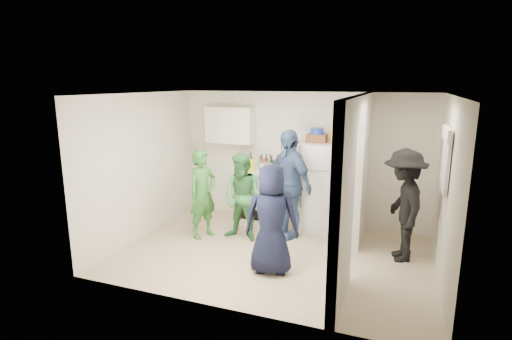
{
  "coord_description": "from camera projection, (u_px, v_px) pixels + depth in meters",
  "views": [
    {
      "loc": [
        1.8,
        -5.64,
        2.68
      ],
      "look_at": [
        -0.44,
        0.4,
        1.25
      ],
      "focal_mm": 28.0,
      "sensor_mm": 36.0,
      "label": 1
    }
  ],
  "objects": [
    {
      "name": "floor",
      "position": [
        273.0,
        254.0,
        6.35
      ],
      "size": [
        4.8,
        4.8,
        0.0
      ],
      "primitive_type": "plane",
      "color": "tan",
      "rests_on": "ground"
    },
    {
      "name": "wall_back",
      "position": [
        301.0,
        158.0,
        7.64
      ],
      "size": [
        4.8,
        0.0,
        4.8
      ],
      "primitive_type": "plane",
      "rotation": [
        1.57,
        0.0,
        0.0
      ],
      "color": "silver",
      "rests_on": "floor"
    },
    {
      "name": "wall_front",
      "position": [
        228.0,
        210.0,
        4.53
      ],
      "size": [
        4.8,
        0.0,
        4.8
      ],
      "primitive_type": "plane",
      "rotation": [
        -1.57,
        0.0,
        0.0
      ],
      "color": "silver",
      "rests_on": "floor"
    },
    {
      "name": "wall_left",
      "position": [
        142.0,
        166.0,
        6.9
      ],
      "size": [
        0.0,
        3.4,
        3.4
      ],
      "primitive_type": "plane",
      "rotation": [
        1.57,
        0.0,
        1.57
      ],
      "color": "silver",
      "rests_on": "floor"
    },
    {
      "name": "wall_right",
      "position": [
        447.0,
        192.0,
        5.26
      ],
      "size": [
        0.0,
        3.4,
        3.4
      ],
      "primitive_type": "plane",
      "rotation": [
        1.57,
        0.0,
        -1.57
      ],
      "color": "silver",
      "rests_on": "floor"
    },
    {
      "name": "ceiling",
      "position": [
        275.0,
        94.0,
        5.81
      ],
      "size": [
        4.8,
        4.8,
        0.0
      ],
      "primitive_type": "plane",
      "rotation": [
        3.14,
        0.0,
        0.0
      ],
      "color": "white",
      "rests_on": "wall_back"
    },
    {
      "name": "partition_pier_back",
      "position": [
        362.0,
        169.0,
        6.68
      ],
      "size": [
        0.12,
        1.2,
        2.5
      ],
      "primitive_type": "cube",
      "color": "silver",
      "rests_on": "floor"
    },
    {
      "name": "partition_pier_front",
      "position": [
        343.0,
        206.0,
        4.67
      ],
      "size": [
        0.12,
        1.2,
        2.5
      ],
      "primitive_type": "cube",
      "color": "silver",
      "rests_on": "floor"
    },
    {
      "name": "partition_header",
      "position": [
        358.0,
        110.0,
        5.45
      ],
      "size": [
        0.12,
        1.0,
        0.4
      ],
      "primitive_type": "cube",
      "color": "silver",
      "rests_on": "partition_pier_back"
    },
    {
      "name": "stove",
      "position": [
        262.0,
        196.0,
        7.73
      ],
      "size": [
        0.85,
        0.71,
        1.01
      ],
      "primitive_type": "cube",
      "color": "white",
      "rests_on": "floor"
    },
    {
      "name": "upper_cabinet",
      "position": [
        230.0,
        125.0,
        7.82
      ],
      "size": [
        0.95,
        0.34,
        0.7
      ],
      "primitive_type": "cube",
      "color": "silver",
      "rests_on": "wall_back"
    },
    {
      "name": "fridge",
      "position": [
        320.0,
        187.0,
        7.25
      ],
      "size": [
        0.66,
        0.65,
        1.61
      ],
      "primitive_type": "cube",
      "color": "silver",
      "rests_on": "floor"
    },
    {
      "name": "wicker_basket",
      "position": [
        317.0,
        138.0,
        7.14
      ],
      "size": [
        0.35,
        0.25,
        0.15
      ],
      "primitive_type": "cube",
      "color": "brown",
      "rests_on": "fridge"
    },
    {
      "name": "blue_bowl",
      "position": [
        317.0,
        131.0,
        7.11
      ],
      "size": [
        0.24,
        0.24,
        0.11
      ],
      "primitive_type": "cylinder",
      "color": "navy",
      "rests_on": "wicker_basket"
    },
    {
      "name": "yellow_cup_stack_top",
      "position": [
        333.0,
        137.0,
        6.88
      ],
      "size": [
        0.09,
        0.09,
        0.25
      ],
      "primitive_type": "cylinder",
      "color": "#FBA915",
      "rests_on": "fridge"
    },
    {
      "name": "wall_clock",
      "position": [
        304.0,
        135.0,
        7.5
      ],
      "size": [
        0.22,
        0.02,
        0.22
      ],
      "primitive_type": "cylinder",
      "rotation": [
        1.57,
        0.0,
        0.0
      ],
      "color": "white",
      "rests_on": "wall_back"
    },
    {
      "name": "spice_shelf",
      "position": [
        301.0,
        153.0,
        7.57
      ],
      "size": [
        0.35,
        0.08,
        0.03
      ],
      "primitive_type": "cube",
      "color": "olive",
      "rests_on": "wall_back"
    },
    {
      "name": "nook_window",
      "position": [
        447.0,
        160.0,
        5.37
      ],
      "size": [
        0.03,
        0.7,
        0.8
      ],
      "primitive_type": "cube",
      "color": "black",
      "rests_on": "wall_right"
    },
    {
      "name": "nook_window_frame",
      "position": [
        446.0,
        160.0,
        5.37
      ],
      "size": [
        0.04,
        0.76,
        0.86
      ],
      "primitive_type": "cube",
      "color": "white",
      "rests_on": "wall_right"
    },
    {
      "name": "nook_valance",
      "position": [
        447.0,
        134.0,
        5.31
      ],
      "size": [
        0.04,
        0.82,
        0.18
      ],
      "primitive_type": "cube",
      "color": "white",
      "rests_on": "wall_right"
    },
    {
      "name": "yellow_cup_stack_stove",
      "position": [
        252.0,
        166.0,
        7.43
      ],
      "size": [
        0.09,
        0.09,
        0.25
      ],
      "primitive_type": "cylinder",
      "color": "#F1FD15",
      "rests_on": "stove"
    },
    {
      "name": "red_cup",
      "position": [
        269.0,
        171.0,
        7.35
      ],
      "size": [
        0.09,
        0.09,
        0.12
      ],
      "primitive_type": "cylinder",
      "color": "red",
      "rests_on": "stove"
    },
    {
      "name": "person_green_left",
      "position": [
        203.0,
        194.0,
        6.91
      ],
      "size": [
        0.55,
        0.66,
        1.55
      ],
      "primitive_type": "imported",
      "rotation": [
        0.0,
        0.0,
        1.19
      ],
      "color": "#316F2C",
      "rests_on": "floor"
    },
    {
      "name": "person_green_center",
      "position": [
        243.0,
        197.0,
        6.78
      ],
      "size": [
        0.78,
        0.63,
        1.52
      ],
      "primitive_type": "imported",
      "rotation": [
        0.0,
        0.0,
        -0.08
      ],
      "color": "#3A864C",
      "rests_on": "floor"
    },
    {
      "name": "person_denim",
      "position": [
        288.0,
        184.0,
        6.92
      ],
      "size": [
        1.17,
        1.02,
        1.9
      ],
      "primitive_type": "imported",
      "rotation": [
        0.0,
        0.0,
        -0.62
      ],
      "color": "#3C5984",
      "rests_on": "floor"
    },
    {
      "name": "person_navy",
      "position": [
        271.0,
        219.0,
        5.58
      ],
      "size": [
        0.86,
        0.64,
        1.58
      ],
      "primitive_type": "imported",
      "rotation": [
        0.0,
        0.0,
        -2.95
      ],
      "color": "black",
      "rests_on": "floor"
    },
    {
      "name": "person_nook",
      "position": [
        403.0,
        205.0,
        6.0
      ],
      "size": [
        0.86,
        1.22,
        1.72
      ],
      "primitive_type": "imported",
      "rotation": [
        0.0,
        0.0,
        -1.36
      ],
      "color": "black",
      "rests_on": "floor"
    },
    {
      "name": "bottle_a",
      "position": [
        251.0,
        160.0,
        7.79
      ],
      "size": [
        0.07,
        0.07,
        0.32
      ],
      "primitive_type": "cylinder",
      "color": "olive",
      "rests_on": "stove"
    },
    {
      "name": "bottle_b",
      "position": [
        251.0,
        165.0,
        7.56
      ],
      "size": [
        0.08,
        0.08,
        0.26
      ],
      "primitive_type": "cylinder",
      "color": "#1D582A",
      "rests_on": "stove"
    },
    {
      "name": "bottle_c",
      "position": [
        260.0,
        162.0,
        7.78
      ],
      "size": [
        0.06,
        0.06,
        0.26
      ],
      "primitive_type": "cylinder",
      "color": "silver",
      "rests_on": "stove"
    },
    {
      "name": "bottle_d",
      "position": [
        262.0,
        163.0,
        7.53
      ],
      "size": [
        0.08,
        0.08,
        0.33
      ],
      "primitive_type": "cylinder",
      "color": "brown",
      "rests_on": "stove"
    },
    {
      "name": "bottle_e",
      "position": [
        270.0,
        162.0,
        7.73
      ],
      "size": [
        0.07,
        0.07,
        0.3
      ],
      "primitive_type": "cylinder",
      "color": "silver",
      "rests_on": "stove"
    },
    {
      "name": "bottle_f",
      "position": [
        272.0,
        163.0,
        7.56
      ],
      "size": [
        0.07,
        0.07,
        0.3
      ],
      "primitive_type": "cylinder",
      "color": "black",
      "rests_on": "stove"
    },
    {
      "name": "bottle_g",
      "position": [
        278.0,
        163.0,
        7.6
      ],
      "size": [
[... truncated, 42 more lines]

